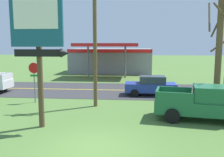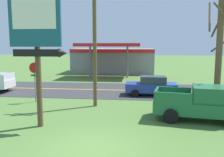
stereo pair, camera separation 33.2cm
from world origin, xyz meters
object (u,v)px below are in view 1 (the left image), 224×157
gas_station (111,60)px  car_blue_near_lane (151,86)px  utility_pole (95,37)px  stop_sign (34,75)px  pickup_green_parked_on_lawn (204,103)px  motel_sign (39,35)px  bare_tree (219,49)px

gas_station → car_blue_near_lane: size_ratio=2.86×
utility_pole → car_blue_near_lane: size_ratio=2.11×
gas_station → stop_sign: bearing=-100.4°
utility_pole → gas_station: size_ratio=0.74×
gas_station → pickup_green_parked_on_lawn: (7.53, -23.12, -0.98)m
motel_sign → utility_pole: bearing=66.6°
bare_tree → pickup_green_parked_on_lawn: size_ratio=1.36×
stop_sign → bare_tree: 12.77m
gas_station → car_blue_near_lane: gas_station is taller
pickup_green_parked_on_lawn → car_blue_near_lane: 7.10m
gas_station → car_blue_near_lane: (5.00, -16.49, -1.11)m
motel_sign → car_blue_near_lane: (6.04, 8.71, -3.86)m
utility_pole → pickup_green_parked_on_lawn: 7.98m
motel_sign → car_blue_near_lane: 11.28m
utility_pole → gas_station: (-0.98, 20.55, -2.77)m
utility_pole → stop_sign: bearing=171.9°
gas_station → pickup_green_parked_on_lawn: 24.34m
pickup_green_parked_on_lawn → car_blue_near_lane: (-2.54, 6.63, -0.13)m
utility_pole → gas_station: 20.76m
motel_sign → bare_tree: (10.01, 4.52, -0.77)m
motel_sign → bare_tree: size_ratio=0.94×
bare_tree → car_blue_near_lane: (-3.98, 4.19, -3.09)m
motel_sign → bare_tree: 11.02m
pickup_green_parked_on_lawn → stop_sign: bearing=163.9°
pickup_green_parked_on_lawn → car_blue_near_lane: bearing=110.9°
stop_sign → bare_tree: bare_tree is taller
car_blue_near_lane → motel_sign: bearing=-124.7°
stop_sign → utility_pole: utility_pole is taller
utility_pole → bare_tree: 8.04m
utility_pole → bare_tree: utility_pole is taller
bare_tree → car_blue_near_lane: size_ratio=1.77×
stop_sign → car_blue_near_lane: stop_sign is taller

